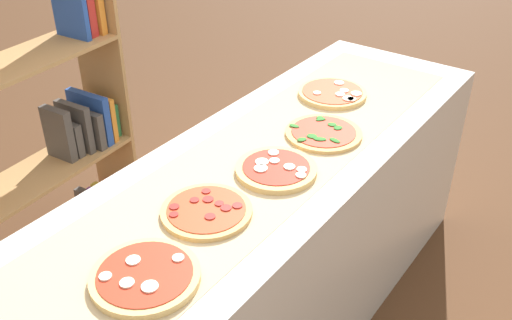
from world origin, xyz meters
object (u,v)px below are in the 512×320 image
at_px(pizza_pepperoni_1, 206,211).
at_px(pizza_mozzarella_4, 332,93).
at_px(pizza_mozzarella_2, 276,169).
at_px(bookshelf, 57,129).
at_px(pizza_spinach_3, 323,133).
at_px(pizza_mozzarella_0, 145,276).

height_order(pizza_pepperoni_1, pizza_mozzarella_4, pizza_mozzarella_4).
bearing_deg(pizza_mozzarella_4, pizza_mozzarella_2, -167.58).
distance_m(pizza_mozzarella_4, bookshelf, 1.26).
bearing_deg(pizza_spinach_3, bookshelf, 108.30).
xyz_separation_m(pizza_pepperoni_1, pizza_spinach_3, (0.65, -0.05, -0.00)).
distance_m(pizza_pepperoni_1, bookshelf, 1.17).
distance_m(pizza_mozzarella_0, pizza_spinach_3, 0.98).
relative_size(pizza_spinach_3, pizza_mozzarella_4, 1.00).
bearing_deg(pizza_spinach_3, pizza_mozzarella_4, 23.88).
relative_size(pizza_spinach_3, bookshelf, 0.18).
bearing_deg(pizza_mozzarella_4, bookshelf, 124.79).
bearing_deg(pizza_spinach_3, pizza_pepperoni_1, 176.01).
relative_size(pizza_mozzarella_2, bookshelf, 0.18).
height_order(pizza_mozzarella_0, pizza_mozzarella_2, same).
height_order(pizza_mozzarella_0, pizza_pepperoni_1, pizza_mozzarella_0).
height_order(pizza_pepperoni_1, pizza_spinach_3, same).
distance_m(pizza_mozzarella_2, bookshelf, 1.19).
xyz_separation_m(pizza_spinach_3, pizza_mozzarella_4, (0.33, 0.14, 0.00)).
distance_m(pizza_mozzarella_2, pizza_mozzarella_4, 0.67).
bearing_deg(pizza_mozzarella_0, pizza_mozzarella_4, 6.80).
relative_size(pizza_mozzarella_0, bookshelf, 0.19).
bearing_deg(bookshelf, pizza_spinach_3, -71.70).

